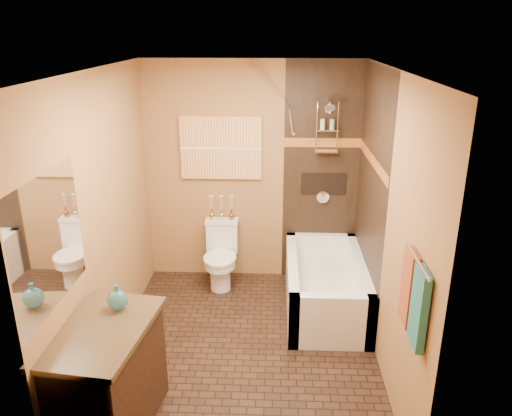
# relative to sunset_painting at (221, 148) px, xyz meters

# --- Properties ---
(floor) EXTENTS (3.00, 3.00, 0.00)m
(floor) POSITION_rel_sunset_painting_xyz_m (0.34, -1.48, -1.55)
(floor) COLOR black
(floor) RESTS_ON ground
(wall_left) EXTENTS (0.02, 3.00, 2.50)m
(wall_left) POSITION_rel_sunset_painting_xyz_m (-0.86, -1.48, -0.30)
(wall_left) COLOR #9C6C3C
(wall_left) RESTS_ON floor
(wall_right) EXTENTS (0.02, 3.00, 2.50)m
(wall_right) POSITION_rel_sunset_painting_xyz_m (1.54, -1.48, -0.30)
(wall_right) COLOR #9C6C3C
(wall_right) RESTS_ON floor
(wall_back) EXTENTS (2.40, 0.02, 2.50)m
(wall_back) POSITION_rel_sunset_painting_xyz_m (0.34, 0.02, -0.30)
(wall_back) COLOR #9C6C3C
(wall_back) RESTS_ON floor
(wall_front) EXTENTS (2.40, 0.02, 2.50)m
(wall_front) POSITION_rel_sunset_painting_xyz_m (0.34, -2.98, -0.30)
(wall_front) COLOR #9C6C3C
(wall_front) RESTS_ON floor
(ceiling) EXTENTS (3.00, 3.00, 0.00)m
(ceiling) POSITION_rel_sunset_painting_xyz_m (0.34, -1.48, 0.95)
(ceiling) COLOR silver
(ceiling) RESTS_ON wall_back
(alcove_tile_back) EXTENTS (0.85, 0.01, 2.50)m
(alcove_tile_back) POSITION_rel_sunset_painting_xyz_m (1.12, 0.01, -0.30)
(alcove_tile_back) COLOR black
(alcove_tile_back) RESTS_ON wall_back
(alcove_tile_right) EXTENTS (0.01, 1.50, 2.50)m
(alcove_tile_right) POSITION_rel_sunset_painting_xyz_m (1.53, -0.73, -0.30)
(alcove_tile_right) COLOR black
(alcove_tile_right) RESTS_ON wall_right
(mosaic_band_back) EXTENTS (0.85, 0.01, 0.10)m
(mosaic_band_back) POSITION_rel_sunset_painting_xyz_m (1.12, 0.00, 0.07)
(mosaic_band_back) COLOR brown
(mosaic_band_back) RESTS_ON alcove_tile_back
(mosaic_band_right) EXTENTS (0.01, 1.50, 0.10)m
(mosaic_band_right) POSITION_rel_sunset_painting_xyz_m (1.52, -0.73, 0.07)
(mosaic_band_right) COLOR brown
(mosaic_band_right) RESTS_ON alcove_tile_right
(alcove_niche) EXTENTS (0.50, 0.01, 0.25)m
(alcove_niche) POSITION_rel_sunset_painting_xyz_m (1.14, 0.01, -0.40)
(alcove_niche) COLOR black
(alcove_niche) RESTS_ON alcove_tile_back
(shower_fixtures) EXTENTS (0.24, 0.33, 1.16)m
(shower_fixtures) POSITION_rel_sunset_painting_xyz_m (1.14, -0.10, 0.12)
(shower_fixtures) COLOR silver
(shower_fixtures) RESTS_ON floor
(curtain_rod) EXTENTS (0.03, 1.55, 0.03)m
(curtain_rod) POSITION_rel_sunset_painting_xyz_m (0.74, -0.73, 0.47)
(curtain_rod) COLOR silver
(curtain_rod) RESTS_ON wall_back
(towel_bar) EXTENTS (0.02, 0.55, 0.02)m
(towel_bar) POSITION_rel_sunset_painting_xyz_m (1.49, -2.53, -0.10)
(towel_bar) COLOR silver
(towel_bar) RESTS_ON wall_right
(towel_teal) EXTENTS (0.05, 0.22, 0.52)m
(towel_teal) POSITION_rel_sunset_painting_xyz_m (1.50, -2.66, -0.37)
(towel_teal) COLOR #1F6963
(towel_teal) RESTS_ON towel_bar
(towel_rust) EXTENTS (0.05, 0.22, 0.52)m
(towel_rust) POSITION_rel_sunset_painting_xyz_m (1.50, -2.40, -0.37)
(towel_rust) COLOR maroon
(towel_rust) RESTS_ON towel_bar
(sunset_painting) EXTENTS (0.90, 0.04, 0.70)m
(sunset_painting) POSITION_rel_sunset_painting_xyz_m (0.00, 0.00, 0.00)
(sunset_painting) COLOR #CA722F
(sunset_painting) RESTS_ON wall_back
(vanity_mirror) EXTENTS (0.01, 1.00, 0.90)m
(vanity_mirror) POSITION_rel_sunset_painting_xyz_m (-0.84, -2.48, -0.05)
(vanity_mirror) COLOR white
(vanity_mirror) RESTS_ON wall_left
(bathtub) EXTENTS (0.80, 1.50, 0.55)m
(bathtub) POSITION_rel_sunset_painting_xyz_m (1.14, -0.73, -1.33)
(bathtub) COLOR white
(bathtub) RESTS_ON floor
(toilet) EXTENTS (0.37, 0.55, 0.74)m
(toilet) POSITION_rel_sunset_painting_xyz_m (0.00, -0.25, -1.18)
(toilet) COLOR white
(toilet) RESTS_ON floor
(vanity) EXTENTS (0.71, 1.04, 0.86)m
(vanity) POSITION_rel_sunset_painting_xyz_m (-0.58, -2.48, -1.12)
(vanity) COLOR black
(vanity) RESTS_ON floor
(teal_bottle) EXTENTS (0.18, 0.18, 0.24)m
(teal_bottle) POSITION_rel_sunset_painting_xyz_m (-0.53, -2.22, -0.59)
(teal_bottle) COLOR #29717D
(teal_bottle) RESTS_ON vanity
(bud_vases) EXTENTS (0.28, 0.06, 0.28)m
(bud_vases) POSITION_rel_sunset_painting_xyz_m (0.00, -0.09, -0.66)
(bud_vases) COLOR gold
(bud_vases) RESTS_ON toilet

